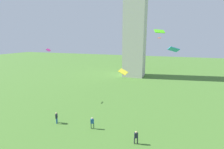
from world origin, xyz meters
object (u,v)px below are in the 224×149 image
(person_0, at_px, (92,122))
(kite_flying_5, at_px, (159,38))
(person_3, at_px, (136,137))
(kite_flying_2, at_px, (123,72))
(person_2, at_px, (57,117))
(kite_flying_3, at_px, (174,49))
(kite_flying_4, at_px, (159,31))
(kite_flying_1, at_px, (48,50))

(person_0, relative_size, kite_flying_5, 1.92)
(person_3, relative_size, kite_flying_2, 1.69)
(kite_flying_5, bearing_deg, person_3, -172.82)
(person_2, xyz_separation_m, kite_flying_3, (15.59, 8.16, 9.69))
(kite_flying_2, bearing_deg, kite_flying_3, -98.79)
(kite_flying_4, bearing_deg, person_2, 145.50)
(kite_flying_2, xyz_separation_m, kite_flying_4, (3.09, 0.35, 3.70))
(person_2, height_order, kite_flying_2, kite_flying_2)
(person_3, bearing_deg, kite_flying_3, 49.43)
(person_2, xyz_separation_m, kite_flying_2, (10.95, -3.48, 8.17))
(person_0, distance_m, kite_flying_2, 10.46)
(kite_flying_5, bearing_deg, person_2, 146.54)
(person_3, xyz_separation_m, kite_flying_3, (3.60, 9.18, 9.72))
(person_0, xyz_separation_m, kite_flying_4, (8.40, -3.45, 11.88))
(kite_flying_3, bearing_deg, kite_flying_2, -134.27)
(kite_flying_1, relative_size, kite_flying_3, 0.66)
(person_2, xyz_separation_m, person_3, (11.98, -1.02, -0.02))
(person_0, bearing_deg, kite_flying_4, -37.42)
(kite_flying_2, xyz_separation_m, kite_flying_5, (2.18, 16.46, 3.23))
(kite_flying_4, height_order, kite_flying_5, kite_flying_4)
(kite_flying_5, bearing_deg, person_0, 161.27)
(kite_flying_1, bearing_deg, kite_flying_2, 39.54)
(person_3, bearing_deg, kite_flying_4, -64.90)
(person_2, relative_size, person_3, 1.03)
(person_3, height_order, kite_flying_1, kite_flying_1)
(kite_flying_1, bearing_deg, person_3, 46.75)
(person_0, xyz_separation_m, kite_flying_3, (9.95, 7.84, 9.70))
(person_3, bearing_deg, kite_flying_2, -131.86)
(person_0, relative_size, person_2, 0.99)
(person_0, relative_size, kite_flying_4, 1.70)
(kite_flying_3, distance_m, kite_flying_5, 5.67)
(person_2, bearing_deg, person_0, 66.16)
(kite_flying_1, bearing_deg, kite_flying_4, 44.21)
(person_2, distance_m, kite_flying_5, 21.70)
(person_2, distance_m, kite_flying_4, 18.65)
(person_3, relative_size, kite_flying_3, 0.91)
(kite_flying_4, bearing_deg, kite_flying_5, 71.30)
(person_3, bearing_deg, kite_flying_5, 66.18)
(person_0, distance_m, kite_flying_4, 14.95)
(person_2, distance_m, kite_flying_1, 13.94)
(kite_flying_1, xyz_separation_m, kite_flying_4, (21.10, -10.92, 2.73))
(person_2, height_order, kite_flying_1, kite_flying_1)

